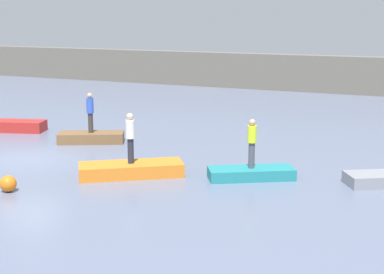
{
  "coord_description": "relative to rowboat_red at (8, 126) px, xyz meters",
  "views": [
    {
      "loc": [
        15.24,
        -18.01,
        5.78
      ],
      "look_at": [
        5.53,
        3.76,
        0.65
      ],
      "focal_mm": 54.23,
      "sensor_mm": 36.0,
      "label": 1
    }
  ],
  "objects": [
    {
      "name": "rowboat_brown",
      "position": [
        5.25,
        -0.52,
        -0.04
      ],
      "size": [
        3.1,
        2.29,
        0.47
      ],
      "primitive_type": "cube",
      "rotation": [
        0.0,
        0.0,
        0.47
      ],
      "color": "brown",
      "rests_on": "ground_plane"
    },
    {
      "name": "mooring_buoy",
      "position": [
        6.91,
        -7.85,
        0.01
      ],
      "size": [
        0.55,
        0.55,
        0.55
      ],
      "primitive_type": "sphere",
      "color": "orange",
      "rests_on": "ground_plane"
    },
    {
      "name": "person_white_shirt",
      "position": [
        9.66,
        -4.57,
        1.24
      ],
      "size": [
        0.32,
        0.32,
        1.83
      ],
      "color": "#232838",
      "rests_on": "rowboat_orange"
    },
    {
      "name": "person_blue_shirt",
      "position": [
        5.25,
        -0.52,
        1.2
      ],
      "size": [
        0.32,
        0.32,
        1.8
      ],
      "color": "#38332D",
      "rests_on": "rowboat_brown"
    },
    {
      "name": "embankment_wall",
      "position": [
        4.64,
        20.79,
        1.08
      ],
      "size": [
        80.0,
        1.2,
        2.71
      ],
      "primitive_type": "cube",
      "color": "#666056",
      "rests_on": "ground_plane"
    },
    {
      "name": "person_hiviz_shirt",
      "position": [
        13.73,
        -3.15,
        1.11
      ],
      "size": [
        0.32,
        0.32,
        1.76
      ],
      "color": "#4C4C56",
      "rests_on": "rowboat_teal"
    },
    {
      "name": "ground_plane",
      "position": [
        4.64,
        -4.07,
        -0.27
      ],
      "size": [
        120.0,
        120.0,
        0.0
      ],
      "primitive_type": "plane",
      "color": "slate"
    },
    {
      "name": "rowboat_red",
      "position": [
        0.0,
        0.0,
        0.0
      ],
      "size": [
        3.84,
        2.12,
        0.54
      ],
      "primitive_type": "cube",
      "rotation": [
        0.0,
        0.0,
        0.3
      ],
      "color": "red",
      "rests_on": "ground_plane"
    },
    {
      "name": "rowboat_orange",
      "position": [
        9.66,
        -4.57,
        -0.03
      ],
      "size": [
        3.75,
        3.15,
        0.48
      ],
      "primitive_type": "cube",
      "rotation": [
        0.0,
        0.0,
        0.61
      ],
      "color": "orange",
      "rests_on": "ground_plane"
    },
    {
      "name": "rowboat_teal",
      "position": [
        13.73,
        -3.15,
        -0.07
      ],
      "size": [
        3.13,
        2.44,
        0.4
      ],
      "primitive_type": "cube",
      "rotation": [
        0.0,
        0.0,
        0.54
      ],
      "color": "teal",
      "rests_on": "ground_plane"
    }
  ]
}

